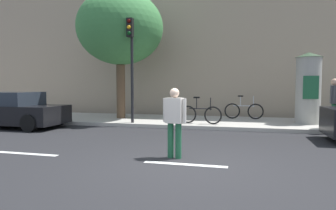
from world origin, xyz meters
name	(u,v)px	position (x,y,z in m)	size (l,w,h in m)	color
ground_plane	(185,164)	(0.00, 0.00, 0.00)	(80.00, 80.00, 0.00)	#232326
sidewalk_curb	(215,122)	(0.00, 7.00, 0.07)	(36.00, 4.00, 0.15)	#B2ADA3
lane_markings	(185,164)	(0.00, 0.00, 0.00)	(25.80, 0.16, 0.01)	silver
building_backdrop	(224,15)	(0.00, 12.00, 5.92)	(36.00, 5.00, 11.84)	tan
traffic_light	(131,53)	(-3.27, 5.24, 3.01)	(0.24, 0.45, 4.25)	black
poster_column	(308,88)	(3.71, 6.84, 1.60)	(1.05, 1.05, 2.87)	#9E9B93
street_tree	(120,28)	(-4.45, 6.88, 4.37)	(4.03, 4.03, 5.96)	brown
pedestrian_in_dark_shirt	(174,118)	(-0.34, 0.49, 0.93)	(0.56, 0.30, 1.62)	#1E5938
pedestrian_with_backpack	(334,99)	(4.30, 5.46, 1.21)	(0.32, 0.64, 1.78)	#1E5938
bicycle_leaning	(244,111)	(1.22, 7.95, 0.54)	(1.77, 0.10, 1.09)	black
bicycle_upright	(200,114)	(-0.49, 5.71, 0.54)	(1.76, 0.33, 1.09)	black
parked_car_blue	(12,110)	(-7.90, 3.83, 0.69)	(4.25, 1.93, 1.43)	black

